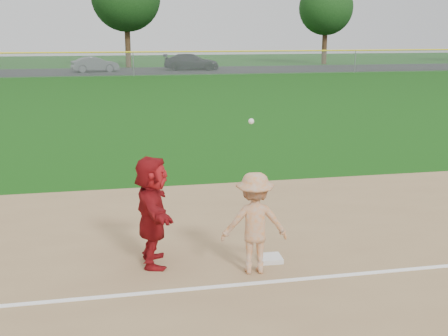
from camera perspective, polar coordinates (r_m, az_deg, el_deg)
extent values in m
plane|color=#12450D|center=(9.55, 1.82, -9.74)|extent=(160.00, 160.00, 0.00)
cube|color=white|center=(8.83, 3.03, -11.62)|extent=(60.00, 0.10, 0.01)
cube|color=black|center=(54.68, -9.44, 9.69)|extent=(120.00, 10.00, 0.01)
cube|color=silver|center=(9.64, 4.75, -9.15)|extent=(0.38, 0.38, 0.08)
imported|color=maroon|center=(9.26, -7.29, -4.36)|extent=(0.57, 1.72, 1.85)
imported|color=#505257|center=(54.03, -12.98, 10.23)|extent=(4.44, 2.32, 1.39)
imported|color=black|center=(55.35, -3.35, 10.71)|extent=(5.60, 2.89, 1.55)
imported|color=#A9A9AC|center=(8.95, 3.12, -5.59)|extent=(1.13, 0.73, 1.65)
sphere|color=white|center=(8.68, 2.78, 4.77)|extent=(0.09, 0.09, 0.09)
plane|color=#999EA0|center=(48.63, -9.20, 10.38)|extent=(110.00, 0.00, 110.00)
cylinder|color=yellow|center=(48.58, -9.25, 11.56)|extent=(110.00, 0.12, 0.12)
cylinder|color=gray|center=(48.63, -9.20, 10.38)|extent=(0.08, 0.08, 2.00)
cylinder|color=gray|center=(53.35, 13.17, 10.49)|extent=(0.08, 0.08, 2.00)
cylinder|color=#372614|center=(60.07, -9.73, 12.00)|extent=(0.56, 0.56, 4.10)
cylinder|color=#372314|center=(65.88, 10.16, 11.93)|extent=(0.56, 0.56, 3.64)
sphere|color=#11340F|center=(65.89, 10.33, 15.72)|extent=(6.00, 6.00, 6.00)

